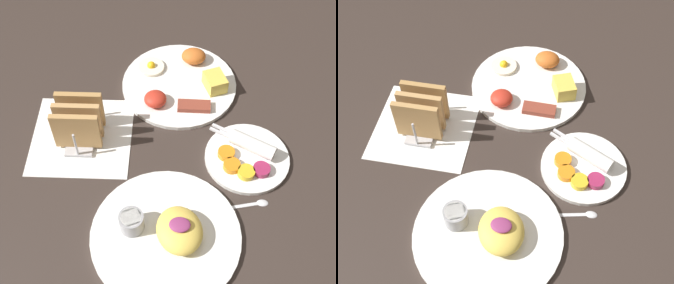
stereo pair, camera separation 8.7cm
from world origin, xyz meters
The scene contains 7 objects.
ground_plane centered at (0.00, 0.00, 0.00)m, with size 3.00×3.00×0.00m, color #332823.
napkin_flat centered at (-0.19, 0.03, 0.00)m, with size 0.22×0.22×0.00m.
plate_breakfast centered at (0.03, 0.19, 0.01)m, with size 0.28×0.28×0.05m.
plate_condiments centered at (0.17, -0.02, 0.01)m, with size 0.18×0.18×0.04m.
plate_foreground centered at (0.01, -0.21, 0.01)m, with size 0.29×0.29×0.06m.
toast_rack centered at (-0.19, 0.03, 0.05)m, with size 0.10×0.12×0.10m.
teaspoon centered at (0.17, -0.13, 0.00)m, with size 0.13×0.04×0.01m.
Camera 1 is at (0.02, -0.60, 0.83)m, focal length 50.00 mm.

